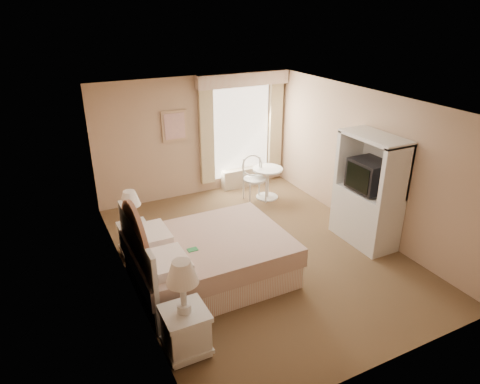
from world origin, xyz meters
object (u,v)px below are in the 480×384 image
round_table (267,178)px  armoire (368,199)px  cafe_chair (254,175)px  bed (203,258)px  nightstand_near (185,320)px  nightstand_far (133,231)px

round_table → armoire: bearing=-75.5°
cafe_chair → round_table: bearing=-2.1°
round_table → cafe_chair: (-0.30, 0.04, 0.11)m
cafe_chair → armoire: 2.52m
bed → armoire: bearing=-2.9°
nightstand_near → cafe_chair: (2.75, 3.44, 0.09)m
bed → nightstand_far: bed is taller
bed → armoire: 2.96m
bed → cafe_chair: bearing=47.3°
bed → armoire: armoire is taller
bed → nightstand_near: bearing=-120.3°
bed → round_table: bed is taller
armoire → round_table: bearing=104.5°
cafe_chair → armoire: bearing=-63.0°
nightstand_near → cafe_chair: 4.40m
armoire → nightstand_far: bearing=159.9°
nightstand_far → cafe_chair: size_ratio=1.16×
armoire → cafe_chair: bearing=111.0°
cafe_chair → armoire: armoire is taller
nightstand_near → nightstand_far: 2.43m
nightstand_far → bed: bearing=-58.6°
nightstand_near → armoire: bearing=16.7°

